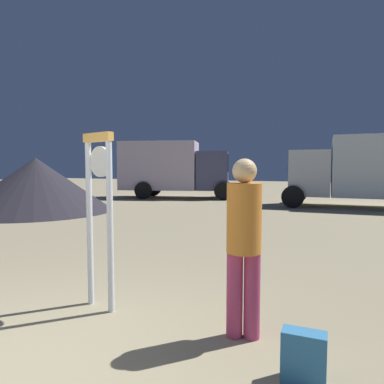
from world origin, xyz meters
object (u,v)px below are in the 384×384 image
person_near_clock (244,239)px  backpack (304,357)px  standing_clock (99,203)px  dome_tent (36,185)px  box_truck_far (172,168)px  box_truck_near (383,169)px

person_near_clock → backpack: size_ratio=4.29×
standing_clock → dome_tent: size_ratio=0.37×
dome_tent → box_truck_far: bearing=74.3°
backpack → dome_tent: (-10.06, 6.84, 0.81)m
person_near_clock → box_truck_far: 15.53m
box_truck_far → person_near_clock: bearing=-61.5°
backpack → box_truck_far: bearing=119.5°
backpack → standing_clock: bearing=166.2°
person_near_clock → backpack: 1.10m
box_truck_far → standing_clock: bearing=-67.3°
person_near_clock → box_truck_near: 12.74m
standing_clock → dome_tent: (-7.74, 6.27, -0.24)m
backpack → box_truck_near: size_ratio=0.06×
dome_tent → box_truck_near: bearing=27.1°
box_truck_near → dome_tent: bearing=-152.9°
standing_clock → person_near_clock: size_ratio=1.18×
person_near_clock → box_truck_far: (-7.40, 13.63, 0.68)m
backpack → box_truck_near: box_truck_near is taller
standing_clock → box_truck_near: bearing=71.1°
person_near_clock → dome_tent: size_ratio=0.31×
standing_clock → backpack: (2.32, -0.57, -1.04)m
standing_clock → backpack: 2.61m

